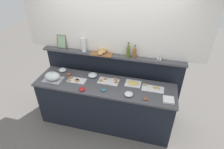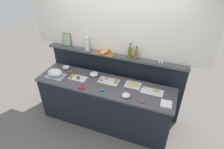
{
  "view_description": "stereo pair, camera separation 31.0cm",
  "coord_description": "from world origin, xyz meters",
  "px_view_note": "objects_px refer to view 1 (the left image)",
  "views": [
    {
      "loc": [
        0.8,
        -2.55,
        2.89
      ],
      "look_at": [
        0.11,
        0.1,
        1.1
      ],
      "focal_mm": 30.05,
      "sensor_mm": 36.0,
      "label": 1
    },
    {
      "loc": [
        1.1,
        -2.45,
        2.89
      ],
      "look_at": [
        0.11,
        0.1,
        1.1
      ],
      "focal_mm": 30.05,
      "sensor_mm": 36.0,
      "label": 2
    }
  ],
  "objects_px": {
    "cold_cuts_platter": "(133,83)",
    "water_carafe": "(84,45)",
    "salt_shaker": "(158,58)",
    "condiment_bowl_cream": "(146,99)",
    "condiment_bowl_teal": "(104,90)",
    "vinegar_bottle_amber": "(135,52)",
    "olive_oil_bottle": "(128,51)",
    "napkin_stack": "(169,100)",
    "sandwich_platter_side": "(76,80)",
    "glass_bowl_small": "(129,94)",
    "glass_bowl_medium": "(62,70)",
    "sandwich_platter_front": "(109,81)",
    "bread_basket": "(103,52)",
    "condiment_bowl_red": "(69,74)",
    "condiment_bowl_dark": "(82,89)",
    "framed_picture": "(62,42)",
    "serving_cloche": "(52,76)",
    "sandwich_platter_rear": "(153,88)",
    "glass_bowl_large": "(93,75)",
    "pepper_shaker": "(161,58)"
  },
  "relations": [
    {
      "from": "sandwich_platter_side",
      "to": "glass_bowl_small",
      "type": "height_order",
      "value": "glass_bowl_small"
    },
    {
      "from": "sandwich_platter_side",
      "to": "vinegar_bottle_amber",
      "type": "distance_m",
      "value": 1.17
    },
    {
      "from": "serving_cloche",
      "to": "glass_bowl_small",
      "type": "relative_size",
      "value": 2.38
    },
    {
      "from": "sandwich_platter_front",
      "to": "vinegar_bottle_amber",
      "type": "distance_m",
      "value": 0.69
    },
    {
      "from": "condiment_bowl_dark",
      "to": "vinegar_bottle_amber",
      "type": "bearing_deg",
      "value": 41.76
    },
    {
      "from": "olive_oil_bottle",
      "to": "glass_bowl_small",
      "type": "bearing_deg",
      "value": -76.76
    },
    {
      "from": "cold_cuts_platter",
      "to": "water_carafe",
      "type": "xyz_separation_m",
      "value": [
        -1.01,
        0.29,
        0.5
      ]
    },
    {
      "from": "glass_bowl_large",
      "to": "sandwich_platter_front",
      "type": "bearing_deg",
      "value": -12.77
    },
    {
      "from": "serving_cloche",
      "to": "vinegar_bottle_amber",
      "type": "distance_m",
      "value": 1.54
    },
    {
      "from": "napkin_stack",
      "to": "olive_oil_bottle",
      "type": "distance_m",
      "value": 1.08
    },
    {
      "from": "cold_cuts_platter",
      "to": "water_carafe",
      "type": "distance_m",
      "value": 1.16
    },
    {
      "from": "serving_cloche",
      "to": "olive_oil_bottle",
      "type": "height_order",
      "value": "olive_oil_bottle"
    },
    {
      "from": "condiment_bowl_red",
      "to": "bread_basket",
      "type": "relative_size",
      "value": 0.23
    },
    {
      "from": "pepper_shaker",
      "to": "condiment_bowl_cream",
      "type": "bearing_deg",
      "value": -103.16
    },
    {
      "from": "glass_bowl_small",
      "to": "salt_shaker",
      "type": "xyz_separation_m",
      "value": [
        0.38,
        0.62,
        0.39
      ]
    },
    {
      "from": "condiment_bowl_teal",
      "to": "olive_oil_bottle",
      "type": "bearing_deg",
      "value": 64.14
    },
    {
      "from": "glass_bowl_small",
      "to": "condiment_bowl_cream",
      "type": "xyz_separation_m",
      "value": [
        0.28,
        -0.03,
        -0.01
      ]
    },
    {
      "from": "glass_bowl_small",
      "to": "framed_picture",
      "type": "height_order",
      "value": "framed_picture"
    },
    {
      "from": "serving_cloche",
      "to": "glass_bowl_medium",
      "type": "bearing_deg",
      "value": 84.51
    },
    {
      "from": "glass_bowl_large",
      "to": "framed_picture",
      "type": "height_order",
      "value": "framed_picture"
    },
    {
      "from": "glass_bowl_large",
      "to": "condiment_bowl_cream",
      "type": "bearing_deg",
      "value": -21.31
    },
    {
      "from": "sandwich_platter_side",
      "to": "water_carafe",
      "type": "distance_m",
      "value": 0.67
    },
    {
      "from": "sandwich_platter_rear",
      "to": "glass_bowl_large",
      "type": "relative_size",
      "value": 2.23
    },
    {
      "from": "vinegar_bottle_amber",
      "to": "pepper_shaker",
      "type": "bearing_deg",
      "value": 0.72
    },
    {
      "from": "glass_bowl_medium",
      "to": "glass_bowl_small",
      "type": "relative_size",
      "value": 1.04
    },
    {
      "from": "condiment_bowl_red",
      "to": "condiment_bowl_dark",
      "type": "relative_size",
      "value": 0.86
    },
    {
      "from": "bread_basket",
      "to": "glass_bowl_large",
      "type": "bearing_deg",
      "value": -115.66
    },
    {
      "from": "serving_cloche",
      "to": "water_carafe",
      "type": "distance_m",
      "value": 0.81
    },
    {
      "from": "serving_cloche",
      "to": "bread_basket",
      "type": "relative_size",
      "value": 0.85
    },
    {
      "from": "water_carafe",
      "to": "glass_bowl_medium",
      "type": "bearing_deg",
      "value": -151.43
    },
    {
      "from": "water_carafe",
      "to": "condiment_bowl_teal",
      "type": "bearing_deg",
      "value": -47.49
    },
    {
      "from": "napkin_stack",
      "to": "olive_oil_bottle",
      "type": "height_order",
      "value": "olive_oil_bottle"
    },
    {
      "from": "sandwich_platter_rear",
      "to": "condiment_bowl_red",
      "type": "distance_m",
      "value": 1.58
    },
    {
      "from": "pepper_shaker",
      "to": "framed_picture",
      "type": "distance_m",
      "value": 1.89
    },
    {
      "from": "framed_picture",
      "to": "napkin_stack",
      "type": "bearing_deg",
      "value": -16.72
    },
    {
      "from": "sandwich_platter_front",
      "to": "condiment_bowl_dark",
      "type": "xyz_separation_m",
      "value": [
        -0.37,
        -0.36,
        0.01
      ]
    },
    {
      "from": "condiment_bowl_cream",
      "to": "water_carafe",
      "type": "xyz_separation_m",
      "value": [
        -1.26,
        0.65,
        0.5
      ]
    },
    {
      "from": "water_carafe",
      "to": "olive_oil_bottle",
      "type": "bearing_deg",
      "value": -1.02
    },
    {
      "from": "glass_bowl_medium",
      "to": "framed_picture",
      "type": "xyz_separation_m",
      "value": [
        -0.07,
        0.26,
        0.48
      ]
    },
    {
      "from": "glass_bowl_large",
      "to": "salt_shaker",
      "type": "height_order",
      "value": "salt_shaker"
    },
    {
      "from": "cold_cuts_platter",
      "to": "water_carafe",
      "type": "bearing_deg",
      "value": 164.05
    },
    {
      "from": "sandwich_platter_front",
      "to": "olive_oil_bottle",
      "type": "relative_size",
      "value": 1.36
    },
    {
      "from": "vinegar_bottle_amber",
      "to": "salt_shaker",
      "type": "xyz_separation_m",
      "value": [
        0.41,
        0.01,
        -0.06
      ]
    },
    {
      "from": "sandwich_platter_front",
      "to": "condiment_bowl_cream",
      "type": "distance_m",
      "value": 0.77
    },
    {
      "from": "napkin_stack",
      "to": "framed_picture",
      "type": "xyz_separation_m",
      "value": [
        -2.09,
        0.63,
        0.49
      ]
    },
    {
      "from": "salt_shaker",
      "to": "condiment_bowl_cream",
      "type": "bearing_deg",
      "value": -99.44
    },
    {
      "from": "salt_shaker",
      "to": "pepper_shaker",
      "type": "distance_m",
      "value": 0.04
    },
    {
      "from": "sandwich_platter_rear",
      "to": "sandwich_platter_front",
      "type": "bearing_deg",
      "value": 178.65
    },
    {
      "from": "cold_cuts_platter",
      "to": "bread_basket",
      "type": "height_order",
      "value": "bread_basket"
    },
    {
      "from": "vinegar_bottle_amber",
      "to": "olive_oil_bottle",
      "type": "height_order",
      "value": "olive_oil_bottle"
    }
  ]
}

